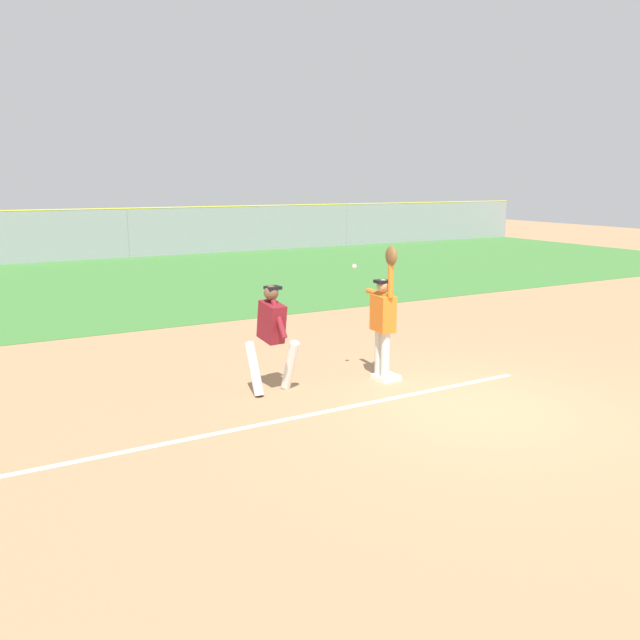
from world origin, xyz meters
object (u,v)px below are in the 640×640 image
first_base (386,377)px  parked_car_green (179,233)px  parked_car_silver (283,230)px  baseball (354,266)px  parked_car_tan (65,237)px  runner (272,331)px  fielder (384,315)px

first_base → parked_car_green: 24.47m
first_base → parked_car_silver: 25.29m
baseball → parked_car_tan: bearing=93.0°
runner → parked_car_green: size_ratio=0.38×
first_base → parked_car_tan: 24.30m
fielder → runner: size_ratio=1.33×
baseball → parked_car_green: 24.21m
fielder → parked_car_green: 24.49m
fielder → parked_car_tan: 24.30m
parked_car_tan → parked_car_silver: (11.12, -0.77, 0.00)m
first_base → parked_car_silver: parked_car_silver is taller
baseball → runner: bearing=-177.7°
first_base → parked_car_green: (3.80, 24.17, 0.63)m
fielder → parked_car_green: size_ratio=0.50×
parked_car_green → fielder: bearing=-103.2°
parked_car_tan → parked_car_silver: same height
runner → parked_car_tan: runner is taller
runner → parked_car_tan: (0.27, 23.94, -0.32)m
baseball → parked_car_silver: 25.15m
parked_car_tan → parked_car_silver: 11.15m
first_base → baseball: baseball is taller
baseball → parked_car_tan: (-1.27, 23.87, -1.24)m
runner → parked_car_silver: 25.82m
parked_car_tan → parked_car_green: (5.49, -0.07, 0.00)m
runner → parked_car_tan: size_ratio=0.39×
fielder → runner: (-1.89, 0.30, -0.12)m
runner → parked_car_tan: 23.94m
runner → parked_car_green: bearing=70.7°
runner → parked_car_silver: size_ratio=0.39×
parked_car_tan → first_base: bearing=-87.1°
runner → parked_car_silver: bearing=58.1°
parked_car_tan → parked_car_green: size_ratio=0.98×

